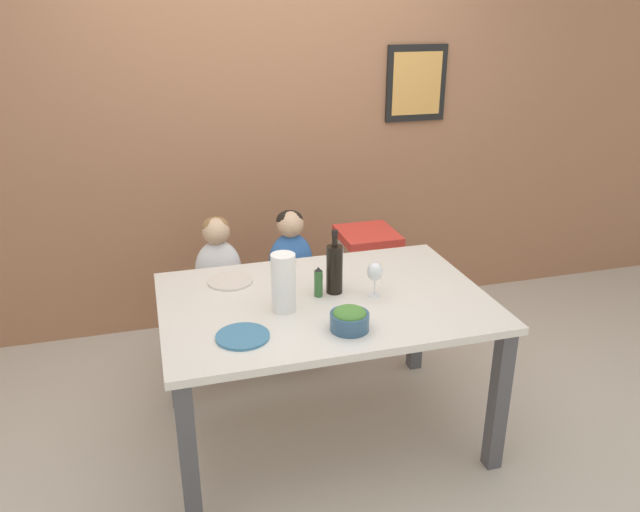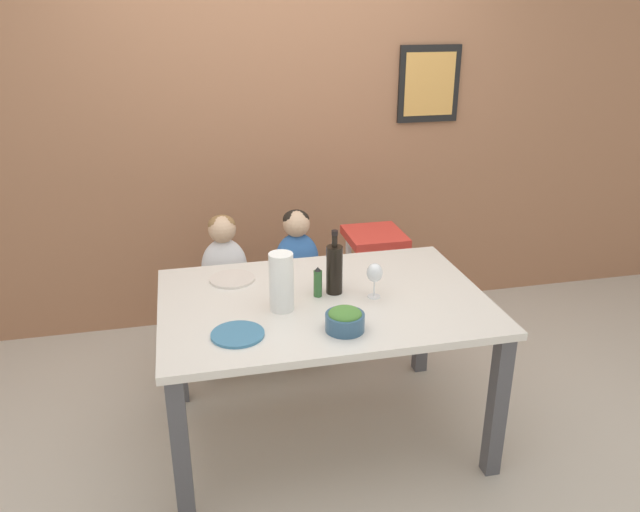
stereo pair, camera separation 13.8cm
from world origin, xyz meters
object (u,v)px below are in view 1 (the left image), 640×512
at_px(person_child_left, 218,257).
at_px(salad_bowl_large, 350,319).
at_px(wine_glass_near, 375,272).
at_px(chair_far_center, 292,297).
at_px(chair_right_highchair, 367,259).
at_px(dinner_plate_front_left, 243,336).
at_px(person_child_center, 291,249).
at_px(wine_bottle, 334,268).
at_px(dinner_plate_back_left, 230,281).
at_px(paper_towel_roll, 284,283).
at_px(chair_far_left, 221,306).

distance_m(person_child_left, salad_bowl_large, 1.15).
bearing_deg(person_child_left, wine_glass_near, -51.92).
xyz_separation_m(chair_far_center, chair_right_highchair, (0.47, 0.00, 0.20)).
bearing_deg(chair_far_center, dinner_plate_front_left, -113.42).
height_order(chair_right_highchair, person_child_center, person_child_center).
bearing_deg(salad_bowl_large, dinner_plate_front_left, 173.26).
relative_size(wine_bottle, dinner_plate_back_left, 1.40).
relative_size(chair_far_center, dinner_plate_back_left, 2.12).
xyz_separation_m(chair_far_center, paper_towel_roll, (-0.22, -0.82, 0.49)).
distance_m(chair_far_center, wine_bottle, 0.86).
height_order(wine_glass_near, dinner_plate_front_left, wine_glass_near).
xyz_separation_m(person_child_left, person_child_center, (0.42, 0.00, 0.00)).
height_order(chair_right_highchair, salad_bowl_large, salad_bowl_large).
xyz_separation_m(person_child_center, salad_bowl_large, (-0.00, -1.07, 0.10)).
distance_m(chair_far_left, wine_glass_near, 1.12).
bearing_deg(chair_far_left, person_child_left, 90.00).
bearing_deg(salad_bowl_large, chair_far_left, 111.10).
relative_size(person_child_left, wine_glass_near, 2.78).
xyz_separation_m(person_child_left, wine_bottle, (0.46, -0.71, 0.17)).
bearing_deg(salad_bowl_large, dinner_plate_back_left, 123.92).
height_order(person_child_left, person_child_center, same).
relative_size(chair_far_center, person_child_left, 1.01).
bearing_deg(chair_far_left, paper_towel_roll, -76.91).
xyz_separation_m(paper_towel_roll, wine_glass_near, (0.43, 0.03, -0.01)).
bearing_deg(person_child_left, chair_far_left, -90.00).
distance_m(dinner_plate_front_left, dinner_plate_back_left, 0.55).
distance_m(chair_far_left, person_child_left, 0.31).
bearing_deg(wine_bottle, dinner_plate_back_left, 151.64).
relative_size(paper_towel_roll, wine_glass_near, 1.59).
xyz_separation_m(chair_far_left, wine_glass_near, (0.63, -0.80, 0.47)).
height_order(chair_far_left, chair_right_highchair, chair_right_highchair).
bearing_deg(paper_towel_roll, salad_bowl_large, -48.02).
bearing_deg(chair_far_center, chair_far_left, 180.00).
bearing_deg(chair_right_highchair, chair_far_center, 180.00).
height_order(chair_far_center, person_child_left, person_child_left).
relative_size(salad_bowl_large, dinner_plate_back_left, 0.75).
distance_m(wine_bottle, dinner_plate_front_left, 0.59).
height_order(salad_bowl_large, dinner_plate_back_left, salad_bowl_large).
bearing_deg(chair_far_center, dinner_plate_back_left, -131.39).
distance_m(chair_right_highchair, person_child_center, 0.48).
xyz_separation_m(person_child_center, wine_bottle, (0.04, -0.71, 0.17)).
xyz_separation_m(chair_right_highchair, dinner_plate_back_left, (-0.88, -0.47, 0.17)).
xyz_separation_m(chair_far_left, salad_bowl_large, (0.41, -1.07, 0.41)).
bearing_deg(wine_bottle, person_child_center, 93.41).
distance_m(wine_bottle, dinner_plate_back_left, 0.53).
distance_m(chair_far_left, person_child_center, 0.52).
xyz_separation_m(chair_far_center, salad_bowl_large, (-0.00, -1.07, 0.41)).
bearing_deg(chair_right_highchair, paper_towel_roll, -129.96).
xyz_separation_m(chair_right_highchair, person_child_left, (-0.88, 0.00, 0.11)).
bearing_deg(wine_glass_near, dinner_plate_back_left, 151.82).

